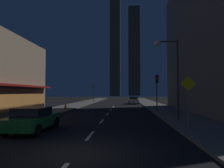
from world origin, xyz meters
TOP-DOWN VIEW (x-y plane):
  - ground_plane at (0.00, 32.00)m, footprint 78.00×136.00m
  - sidewalk_right at (7.00, 32.00)m, footprint 4.00×76.00m
  - sidewalk_left at (-7.00, 32.00)m, footprint 4.00×76.00m
  - lane_marking_center at (0.00, 11.00)m, footprint 0.16×28.20m
  - skyscraper_distant_tall at (-4.35, 116.20)m, footprint 6.49×6.88m
  - skyscraper_distant_mid at (8.70, 138.65)m, footprint 8.37×7.81m
  - car_parked_near at (-3.60, 4.09)m, footprint 1.98×4.24m
  - car_parked_far at (3.60, 32.30)m, footprint 1.98×4.24m
  - fire_hydrant_far_left at (-5.90, 17.75)m, footprint 0.42×0.30m
  - traffic_light_near_right at (5.50, 15.02)m, footprint 0.32×0.48m
  - traffic_light_far_left at (-5.50, 37.72)m, footprint 0.32×0.48m
  - street_lamp_right at (5.38, 8.92)m, footprint 1.96×0.56m
  - pedestrian_crossing_sign at (5.60, 4.47)m, footprint 0.91×0.08m

SIDE VIEW (x-z plane):
  - ground_plane at x=0.00m, z-range -0.10..0.00m
  - lane_marking_center at x=0.00m, z-range 0.00..0.01m
  - sidewalk_right at x=7.00m, z-range 0.00..0.15m
  - sidewalk_left at x=-7.00m, z-range 0.00..0.15m
  - fire_hydrant_far_left at x=-5.90m, z-range 0.13..0.78m
  - car_parked_near at x=-3.60m, z-range 0.02..1.47m
  - car_parked_far at x=3.60m, z-range 0.02..1.47m
  - pedestrian_crossing_sign at x=5.60m, z-range 0.44..3.59m
  - traffic_light_near_right at x=5.50m, z-range 1.09..5.29m
  - traffic_light_far_left at x=-5.50m, z-range 1.09..5.29m
  - street_lamp_right at x=5.38m, z-range 1.78..8.36m
  - skyscraper_distant_tall at x=-4.35m, z-range 0.00..63.53m
  - skyscraper_distant_mid at x=8.70m, z-range 0.00..66.72m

